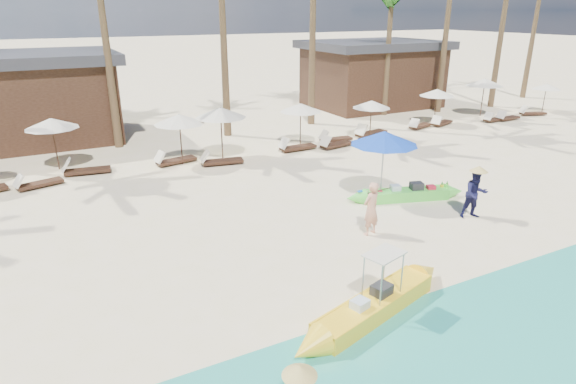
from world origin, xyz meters
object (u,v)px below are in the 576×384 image
tourist (371,209)px  yellow_canoe (375,305)px  green_canoe (406,194)px  blue_umbrella (384,138)px

tourist → yellow_canoe: bearing=41.6°
green_canoe → yellow_canoe: 7.13m
yellow_canoe → green_canoe: bearing=28.5°
yellow_canoe → tourist: size_ratio=3.28×
yellow_canoe → blue_umbrella: bearing=35.5°
blue_umbrella → tourist: bearing=-133.6°
yellow_canoe → tourist: 4.09m
yellow_canoe → blue_umbrella: 7.18m
green_canoe → blue_umbrella: 2.19m
yellow_canoe → blue_umbrella: (4.30, 5.40, 1.98)m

